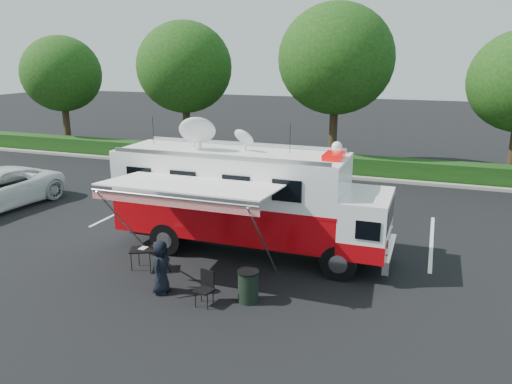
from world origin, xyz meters
TOP-DOWN VIEW (x-y plane):
  - ground_plane at (0.00, 0.00)m, footprint 120.00×120.00m
  - back_border at (1.14, 12.90)m, footprint 60.00×6.14m
  - stall_lines at (-0.50, 3.00)m, footprint 24.12×5.50m
  - command_truck at (-0.08, -0.00)m, footprint 8.73×2.40m
  - awning at (-0.86, -2.50)m, footprint 4.76×2.47m
  - person at (-1.27, -3.45)m, footprint 0.54×0.76m
  - folding_table at (-2.50, -2.33)m, footprint 0.94×0.83m
  - folding_chair at (0.12, -3.61)m, footprint 0.51×0.53m
  - trash_bin at (1.10, -3.13)m, footprint 0.57×0.57m

SIDE VIEW (x-z plane):
  - ground_plane at x=0.00m, z-range 0.00..0.00m
  - person at x=-1.27m, z-range -0.74..0.74m
  - stall_lines at x=-0.50m, z-range 0.00..0.01m
  - trash_bin at x=1.10m, z-range 0.00..0.86m
  - folding_chair at x=0.12m, z-range 0.08..0.97m
  - folding_table at x=-2.50m, z-range 0.28..0.95m
  - command_truck at x=-0.08m, z-range -0.30..3.89m
  - awning at x=-0.86m, z-range 1.26..4.14m
  - back_border at x=1.14m, z-range 0.57..9.44m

